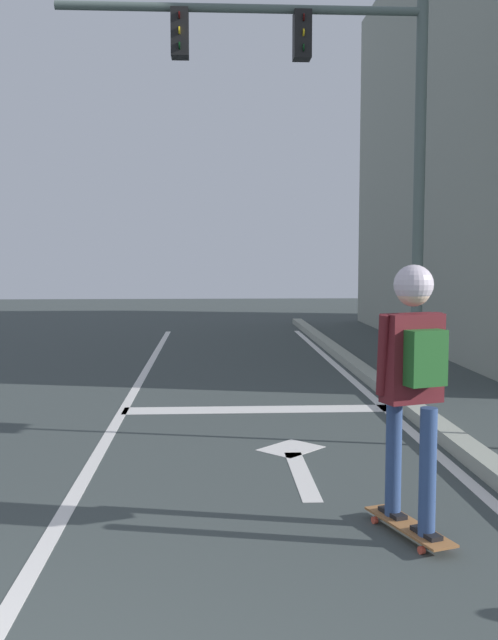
{
  "coord_description": "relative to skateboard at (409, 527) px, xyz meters",
  "views": [
    {
      "loc": [
        1.14,
        -1.93,
        1.88
      ],
      "look_at": [
        1.53,
        5.45,
        1.22
      ],
      "focal_mm": 40.27,
      "sensor_mm": 36.0,
      "label": 1
    }
  ],
  "objects": [
    {
      "name": "lane_line_curbside",
      "position": [
        0.82,
        3.31,
        -0.06
      ],
      "size": [
        0.12,
        20.0,
        0.01
      ],
      "primitive_type": "cube",
      "color": "silver",
      "rests_on": "ground"
    },
    {
      "name": "traffic_signal_mast",
      "position": [
        0.29,
        5.54,
        3.92
      ],
      "size": [
        5.13,
        0.34,
        5.53
      ],
      "color": "#53635D",
      "rests_on": "ground"
    },
    {
      "name": "skateboard",
      "position": [
        0.0,
        0.0,
        0.0
      ],
      "size": [
        0.45,
        0.84,
        0.08
      ],
      "color": "#976236",
      "rests_on": "ground"
    },
    {
      "name": "skater",
      "position": [
        0.0,
        -0.01,
        1.13
      ],
      "size": [
        0.46,
        0.63,
        1.74
      ],
      "color": "navy",
      "rests_on": "skateboard"
    },
    {
      "name": "lane_line_center",
      "position": [
        -2.4,
        3.31,
        -0.06
      ],
      "size": [
        0.12,
        20.0,
        0.01
      ],
      "primitive_type": "cube",
      "color": "silver",
      "rests_on": "ground"
    },
    {
      "name": "lane_arrow_head",
      "position": [
        -0.55,
        2.23,
        -0.06
      ],
      "size": [
        0.71,
        0.71,
        0.01
      ],
      "primitive_type": "cube",
      "rotation": [
        0.0,
        0.0,
        0.79
      ],
      "color": "silver",
      "rests_on": "ground"
    },
    {
      "name": "lane_arrow_stem",
      "position": [
        -0.55,
        1.38,
        -0.06
      ],
      "size": [
        0.16,
        1.4,
        0.01
      ],
      "primitive_type": "cube",
      "color": "silver",
      "rests_on": "ground"
    },
    {
      "name": "curb_strip",
      "position": [
        1.07,
        3.31,
        0.0
      ],
      "size": [
        0.24,
        24.0,
        0.14
      ],
      "primitive_type": "cube",
      "color": "#989C8E",
      "rests_on": "ground"
    },
    {
      "name": "stop_bar",
      "position": [
        -0.72,
        4.04,
        -0.06
      ],
      "size": [
        3.37,
        0.4,
        0.01
      ],
      "primitive_type": "cube",
      "color": "silver",
      "rests_on": "ground"
    }
  ]
}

